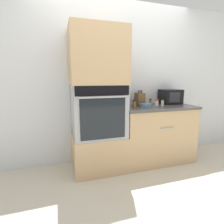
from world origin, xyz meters
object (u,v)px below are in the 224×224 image
condiment_jar_mid (150,102)px  condiment_jar_far (134,104)px  microwave (170,97)px  condiment_jar_near (157,103)px  bowl (145,105)px  knife_block (140,99)px  wall_oven (98,111)px  condiment_jar_back (162,103)px

condiment_jar_mid → condiment_jar_far: (-0.33, -0.10, 0.00)m
condiment_jar_far → microwave: bearing=13.2°
condiment_jar_near → bowl: bearing=-162.7°
knife_block → condiment_jar_far: knife_block is taller
condiment_jar_far → bowl: bearing=-10.5°
wall_oven → knife_block: size_ratio=3.00×
wall_oven → microwave: size_ratio=2.24×
bowl → condiment_jar_far: condiment_jar_far is taller
microwave → condiment_jar_near: microwave is taller
condiment_jar_near → condiment_jar_far: size_ratio=0.89×
wall_oven → condiment_jar_near: wall_oven is taller
wall_oven → bowl: 0.72m
bowl → condiment_jar_mid: condiment_jar_mid is taller
condiment_jar_mid → knife_block: bearing=154.2°
condiment_jar_mid → condiment_jar_back: 0.19m
condiment_jar_near → condiment_jar_back: bearing=-5.9°
condiment_jar_near → wall_oven: bearing=-179.0°
microwave → knife_block: microwave is taller
condiment_jar_back → microwave: bearing=30.6°
knife_block → bowl: (-0.01, -0.20, -0.07)m
condiment_jar_mid → wall_oven: bearing=-175.3°
knife_block → bowl: bearing=-91.6°
wall_oven → condiment_jar_back: bearing=0.3°
wall_oven → knife_block: 0.74m
bowl → condiment_jar_back: size_ratio=1.93×
bowl → condiment_jar_mid: bearing=39.2°
knife_block → condiment_jar_mid: knife_block is taller
wall_oven → condiment_jar_near: size_ratio=7.12×
wall_oven → condiment_jar_near: 0.95m
knife_block → bowl: 0.22m
bowl → condiment_jar_far: (-0.17, 0.03, 0.03)m
wall_oven → condiment_jar_near: bearing=1.0°
bowl → condiment_jar_far: 0.17m
condiment_jar_far → condiment_jar_mid: bearing=16.7°
knife_block → condiment_jar_back: 0.36m
knife_block → bowl: knife_block is taller
condiment_jar_back → wall_oven: bearing=-179.7°
wall_oven → microwave: (1.29, 0.15, 0.15)m
condiment_jar_mid → condiment_jar_far: size_ratio=0.97×
knife_block → condiment_jar_back: (0.33, -0.14, -0.06)m
microwave → bowl: size_ratio=1.95×
microwave → bowl: (-0.58, -0.21, -0.10)m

